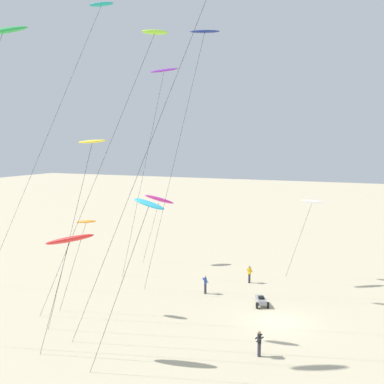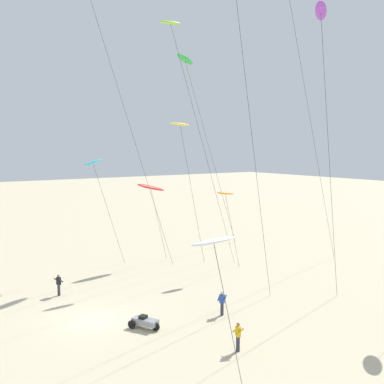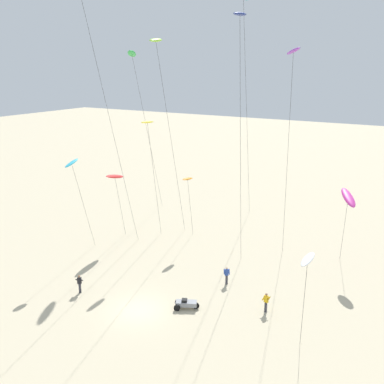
{
  "view_description": "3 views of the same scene",
  "coord_description": "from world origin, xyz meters",
  "px_view_note": "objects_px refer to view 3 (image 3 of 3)",
  "views": [
    {
      "loc": [
        -34.67,
        -8.21,
        13.57
      ],
      "look_at": [
        2.59,
        8.19,
        9.27
      ],
      "focal_mm": 45.22,
      "sensor_mm": 36.0,
      "label": 1
    },
    {
      "loc": [
        27.47,
        -10.8,
        11.44
      ],
      "look_at": [
        -0.77,
        8.52,
        8.02
      ],
      "focal_mm": 41.87,
      "sensor_mm": 36.0,
      "label": 2
    },
    {
      "loc": [
        19.64,
        -24.93,
        19.14
      ],
      "look_at": [
        1.71,
        5.66,
        8.84
      ],
      "focal_mm": 40.96,
      "sensor_mm": 36.0,
      "label": 3
    }
  ],
  "objects_px": {
    "kite_flyer_nearest": "(80,283)",
    "kite_magenta": "(348,198)",
    "kite_teal": "(244,7)",
    "beach_buggy": "(186,304)",
    "kite_yellow": "(148,124)",
    "kite_purple": "(293,54)",
    "kite_green": "(132,55)",
    "kite_lime": "(157,45)",
    "kite_cyan": "(72,164)",
    "kite_orange": "(188,179)",
    "kite_red": "(115,177)",
    "kite_navy": "(240,19)",
    "kite_white": "(308,260)",
    "kite_flyer_furthest": "(266,302)",
    "kite_flyer_middle": "(227,275)"
  },
  "relations": [
    {
      "from": "kite_lime",
      "to": "kite_flyer_nearest",
      "type": "distance_m",
      "value": 21.98
    },
    {
      "from": "kite_purple",
      "to": "kite_green",
      "type": "bearing_deg",
      "value": 174.76
    },
    {
      "from": "beach_buggy",
      "to": "kite_cyan",
      "type": "bearing_deg",
      "value": 169.76
    },
    {
      "from": "kite_purple",
      "to": "kite_flyer_middle",
      "type": "bearing_deg",
      "value": -118.83
    },
    {
      "from": "kite_teal",
      "to": "kite_yellow",
      "type": "bearing_deg",
      "value": -149.26
    },
    {
      "from": "kite_red",
      "to": "kite_cyan",
      "type": "distance_m",
      "value": 6.28
    },
    {
      "from": "kite_purple",
      "to": "kite_orange",
      "type": "relative_size",
      "value": 2.75
    },
    {
      "from": "kite_teal",
      "to": "kite_cyan",
      "type": "bearing_deg",
      "value": -136.88
    },
    {
      "from": "beach_buggy",
      "to": "kite_green",
      "type": "bearing_deg",
      "value": 138.6
    },
    {
      "from": "kite_navy",
      "to": "kite_yellow",
      "type": "height_order",
      "value": "kite_navy"
    },
    {
      "from": "kite_flyer_nearest",
      "to": "kite_cyan",
      "type": "bearing_deg",
      "value": 134.93
    },
    {
      "from": "kite_teal",
      "to": "beach_buggy",
      "type": "xyz_separation_m",
      "value": [
        1.99,
        -14.17,
        -24.08
      ]
    },
    {
      "from": "kite_teal",
      "to": "kite_cyan",
      "type": "distance_m",
      "value": 22.32
    },
    {
      "from": "kite_flyer_middle",
      "to": "kite_flyer_nearest",
      "type": "bearing_deg",
      "value": -142.66
    },
    {
      "from": "kite_orange",
      "to": "kite_purple",
      "type": "bearing_deg",
      "value": -5.8
    },
    {
      "from": "kite_orange",
      "to": "kite_magenta",
      "type": "relative_size",
      "value": 0.96
    },
    {
      "from": "kite_teal",
      "to": "kite_yellow",
      "type": "distance_m",
      "value": 14.66
    },
    {
      "from": "kite_navy",
      "to": "beach_buggy",
      "type": "relative_size",
      "value": 11.04
    },
    {
      "from": "kite_red",
      "to": "kite_navy",
      "type": "bearing_deg",
      "value": -9.38
    },
    {
      "from": "kite_orange",
      "to": "kite_flyer_middle",
      "type": "xyz_separation_m",
      "value": [
        8.16,
        -6.77,
        -6.35
      ]
    },
    {
      "from": "kite_cyan",
      "to": "kite_purple",
      "type": "bearing_deg",
      "value": 24.52
    },
    {
      "from": "kite_navy",
      "to": "kite_flyer_nearest",
      "type": "relative_size",
      "value": 13.83
    },
    {
      "from": "kite_navy",
      "to": "kite_lime",
      "type": "bearing_deg",
      "value": 176.25
    },
    {
      "from": "kite_white",
      "to": "kite_flyer_furthest",
      "type": "height_order",
      "value": "kite_white"
    },
    {
      "from": "kite_teal",
      "to": "kite_lime",
      "type": "xyz_separation_m",
      "value": [
        -4.75,
        -7.82,
        -3.64
      ]
    },
    {
      "from": "kite_teal",
      "to": "kite_yellow",
      "type": "height_order",
      "value": "kite_teal"
    },
    {
      "from": "kite_flyer_nearest",
      "to": "kite_magenta",
      "type": "bearing_deg",
      "value": 42.08
    },
    {
      "from": "kite_teal",
      "to": "kite_red",
      "type": "distance_m",
      "value": 21.62
    },
    {
      "from": "kite_teal",
      "to": "kite_flyer_nearest",
      "type": "distance_m",
      "value": 29.8
    },
    {
      "from": "kite_teal",
      "to": "kite_red",
      "type": "relative_size",
      "value": 3.12
    },
    {
      "from": "kite_yellow",
      "to": "kite_cyan",
      "type": "relative_size",
      "value": 1.31
    },
    {
      "from": "kite_white",
      "to": "kite_flyer_furthest",
      "type": "distance_m",
      "value": 9.42
    },
    {
      "from": "kite_green",
      "to": "beach_buggy",
      "type": "distance_m",
      "value": 27.6
    },
    {
      "from": "kite_purple",
      "to": "kite_orange",
      "type": "bearing_deg",
      "value": 174.2
    },
    {
      "from": "kite_white",
      "to": "kite_flyer_middle",
      "type": "height_order",
      "value": "kite_white"
    },
    {
      "from": "kite_white",
      "to": "kite_red",
      "type": "distance_m",
      "value": 26.39
    },
    {
      "from": "kite_teal",
      "to": "kite_lime",
      "type": "height_order",
      "value": "kite_teal"
    },
    {
      "from": "kite_green",
      "to": "kite_orange",
      "type": "bearing_deg",
      "value": -4.37
    },
    {
      "from": "kite_red",
      "to": "kite_yellow",
      "type": "xyz_separation_m",
      "value": [
        3.88,
        0.96,
        5.82
      ]
    },
    {
      "from": "kite_lime",
      "to": "beach_buggy",
      "type": "height_order",
      "value": "kite_lime"
    },
    {
      "from": "kite_yellow",
      "to": "kite_magenta",
      "type": "bearing_deg",
      "value": 14.32
    },
    {
      "from": "kite_yellow",
      "to": "kite_flyer_furthest",
      "type": "relative_size",
      "value": 8.23
    },
    {
      "from": "kite_red",
      "to": "beach_buggy",
      "type": "relative_size",
      "value": 3.89
    },
    {
      "from": "kite_white",
      "to": "kite_orange",
      "type": "relative_size",
      "value": 1.04
    },
    {
      "from": "kite_magenta",
      "to": "kite_flyer_middle",
      "type": "bearing_deg",
      "value": -132.81
    },
    {
      "from": "kite_red",
      "to": "kite_green",
      "type": "bearing_deg",
      "value": 95.76
    },
    {
      "from": "kite_white",
      "to": "kite_flyer_furthest",
      "type": "bearing_deg",
      "value": 130.82
    },
    {
      "from": "kite_flyer_furthest",
      "to": "beach_buggy",
      "type": "xyz_separation_m",
      "value": [
        -5.84,
        -2.79,
        -0.46
      ]
    },
    {
      "from": "kite_green",
      "to": "kite_flyer_furthest",
      "type": "xyz_separation_m",
      "value": [
        20.3,
        -9.96,
        -19.3
      ]
    },
    {
      "from": "kite_white",
      "to": "kite_teal",
      "type": "xyz_separation_m",
      "value": [
        -12.16,
        16.39,
        16.9
      ]
    }
  ]
}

